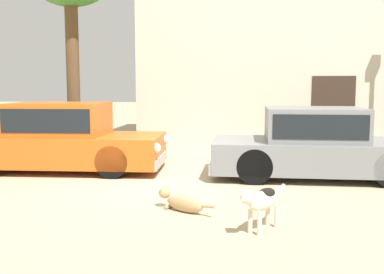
% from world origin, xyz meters
% --- Properties ---
extents(ground_plane, '(80.00, 80.00, 0.00)m').
position_xyz_m(ground_plane, '(0.00, 0.00, 0.00)').
color(ground_plane, tan).
extents(parked_sedan_nearest, '(4.58, 1.92, 1.48)m').
position_xyz_m(parked_sedan_nearest, '(-2.41, 1.30, 0.73)').
color(parked_sedan_nearest, '#D15619').
rests_on(parked_sedan_nearest, ground_plane).
extents(parked_sedan_second, '(4.28, 1.81, 1.42)m').
position_xyz_m(parked_sedan_second, '(3.00, 1.11, 0.70)').
color(parked_sedan_second, slate).
rests_on(parked_sedan_second, ground_plane).
extents(stray_dog_spotted, '(0.65, 0.90, 0.63)m').
position_xyz_m(stray_dog_spotted, '(1.79, -2.42, 0.41)').
color(stray_dog_spotted, beige).
rests_on(stray_dog_spotted, ground_plane).
extents(stray_dog_tan, '(0.96, 0.65, 0.35)m').
position_xyz_m(stray_dog_tan, '(0.63, -1.62, 0.14)').
color(stray_dog_tan, tan).
rests_on(stray_dog_tan, ground_plane).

